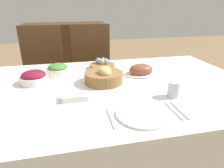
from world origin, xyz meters
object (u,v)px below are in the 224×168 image
(sideboard, at_px, (67,56))
(ham_platter, at_px, (141,71))
(egg_basket, at_px, (102,65))
(dinner_plate, at_px, (143,114))
(beet_salad_bowl, at_px, (34,77))
(chair_far_center, at_px, (92,71))
(drinking_cup, at_px, (174,89))
(fork, at_px, (111,118))
(chair_far_left, at_px, (43,74))
(bread_basket, at_px, (104,76))
(spoon, at_px, (179,110))
(knife, at_px, (174,111))
(butter_dish, at_px, (75,97))
(green_salad_bowl, at_px, (58,70))

(sideboard, xyz_separation_m, ham_platter, (0.52, -1.80, 0.30))
(egg_basket, height_order, dinner_plate, egg_basket)
(beet_salad_bowl, bearing_deg, egg_basket, 23.83)
(chair_far_center, bearing_deg, ham_platter, -68.33)
(drinking_cup, bearing_deg, fork, -158.99)
(sideboard, bearing_deg, beet_salad_bowl, -96.55)
(chair_far_left, bearing_deg, sideboard, 78.87)
(egg_basket, bearing_deg, sideboard, 99.90)
(sideboard, relative_size, bread_basket, 4.72)
(chair_far_center, relative_size, ham_platter, 3.92)
(fork, height_order, spoon, same)
(bread_basket, distance_m, egg_basket, 0.31)
(ham_platter, height_order, knife, ham_platter)
(chair_far_center, distance_m, ham_platter, 0.85)
(beet_salad_bowl, distance_m, butter_dish, 0.39)
(green_salad_bowl, relative_size, drinking_cup, 1.84)
(sideboard, distance_m, beet_salad_bowl, 1.84)
(chair_far_center, relative_size, beet_salad_bowl, 5.72)
(chair_far_center, relative_size, knife, 5.98)
(chair_far_left, xyz_separation_m, spoon, (0.78, -1.31, 0.21))
(chair_far_left, relative_size, spoon, 5.98)
(spoon, bearing_deg, butter_dish, 155.25)
(dinner_plate, bearing_deg, sideboard, 98.23)
(chair_far_center, xyz_separation_m, green_salad_bowl, (-0.32, -0.65, 0.24))
(sideboard, xyz_separation_m, butter_dish, (0.04, -2.11, 0.29))
(chair_far_center, bearing_deg, beet_salad_bowl, -117.93)
(egg_basket, bearing_deg, beet_salad_bowl, -156.17)
(chair_far_left, relative_size, fork, 5.98)
(fork, bearing_deg, spoon, -0.45)
(sideboard, height_order, dinner_plate, sideboard)
(ham_platter, xyz_separation_m, knife, (-0.03, -0.54, -0.03))
(green_salad_bowl, bearing_deg, drinking_cup, -39.25)
(chair_far_left, xyz_separation_m, sideboard, (0.25, 1.02, -0.06))
(bread_basket, distance_m, fork, 0.44)
(chair_far_center, relative_size, chair_far_left, 1.00)
(green_salad_bowl, relative_size, spoon, 0.94)
(ham_platter, relative_size, fork, 1.52)
(chair_far_left, distance_m, fork, 1.40)
(ham_platter, bearing_deg, egg_basket, 139.78)
(chair_far_center, distance_m, beet_salad_bowl, 0.94)
(butter_dish, bearing_deg, spoon, -25.20)
(sideboard, height_order, knife, sideboard)
(chair_far_center, xyz_separation_m, ham_platter, (0.26, -0.77, 0.23))
(dinner_plate, height_order, drinking_cup, drinking_cup)
(egg_basket, distance_m, spoon, 0.79)
(spoon, bearing_deg, sideboard, 103.04)
(ham_platter, xyz_separation_m, drinking_cup, (0.05, -0.39, 0.02))
(chair_far_center, relative_size, butter_dish, 7.73)
(sideboard, height_order, spoon, sideboard)
(chair_far_left, distance_m, knife, 1.52)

